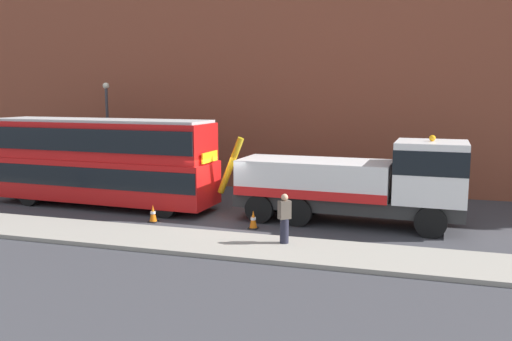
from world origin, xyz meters
The scene contains 9 objects.
ground_plane centered at (0.00, 0.00, 0.00)m, with size 120.00×120.00×0.00m, color #38383D.
near_kerb centered at (0.00, -4.20, 0.07)m, with size 60.00×2.80×0.15m, color gray.
building_facade centered at (0.00, 7.56, 8.07)m, with size 60.00×1.50×16.00m.
recovery_tow_truck centered at (5.62, 0.29, 1.76)m, with size 10.20×3.08×3.67m.
double_decker_bus centered at (-6.13, 0.31, 2.23)m, with size 11.14×3.09×4.06m.
pedestrian_bystander centered at (3.57, -3.66, 0.99)m, with size 0.47×0.46×1.71m.
traffic_cone_near_bus centered at (-2.41, -1.78, 0.34)m, with size 0.36×0.36×0.72m.
traffic_cone_midway centered at (1.82, -1.59, 0.34)m, with size 0.36×0.36×0.72m.
street_lamp centered at (-8.96, 5.37, 3.47)m, with size 0.36×0.36×5.83m.
Camera 1 is at (7.65, -20.48, 5.20)m, focal length 36.61 mm.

